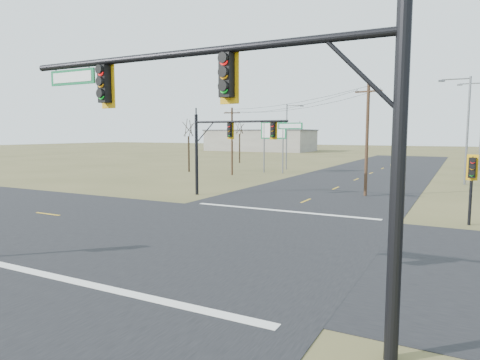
% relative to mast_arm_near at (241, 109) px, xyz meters
% --- Properties ---
extents(ground, '(320.00, 320.00, 0.00)m').
position_rel_mast_arm_near_xyz_m(ground, '(-5.08, 7.74, -5.41)').
color(ground, brown).
rests_on(ground, ground).
extents(road_ew, '(160.00, 14.00, 0.02)m').
position_rel_mast_arm_near_xyz_m(road_ew, '(-5.08, 7.74, -5.40)').
color(road_ew, black).
rests_on(road_ew, ground).
extents(road_ns, '(14.00, 160.00, 0.02)m').
position_rel_mast_arm_near_xyz_m(road_ns, '(-5.08, 7.74, -5.40)').
color(road_ns, black).
rests_on(road_ns, ground).
extents(stop_bar_near, '(12.00, 0.40, 0.01)m').
position_rel_mast_arm_near_xyz_m(stop_bar_near, '(-5.08, 0.24, -5.38)').
color(stop_bar_near, silver).
rests_on(stop_bar_near, road_ns).
extents(stop_bar_far, '(12.00, 0.40, 0.01)m').
position_rel_mast_arm_near_xyz_m(stop_bar_far, '(-5.08, 15.24, -5.38)').
color(stop_bar_far, silver).
rests_on(stop_bar_far, road_ns).
extents(mast_arm_near, '(10.79, 0.46, 7.45)m').
position_rel_mast_arm_near_xyz_m(mast_arm_near, '(0.00, 0.00, 0.00)').
color(mast_arm_near, black).
rests_on(mast_arm_near, ground).
extents(mast_arm_far, '(8.83, 0.42, 6.28)m').
position_rel_mast_arm_near_xyz_m(mast_arm_far, '(-10.61, 18.90, -0.85)').
color(mast_arm_far, black).
rests_on(mast_arm_far, ground).
extents(pedestal_signal_ne, '(0.63, 0.53, 3.76)m').
position_rel_mast_arm_near_xyz_m(pedestal_signal_ne, '(5.19, 15.95, -2.62)').
color(pedestal_signal_ne, black).
rests_on(pedestal_signal_ne, ground).
extents(utility_pole_near, '(2.08, 0.52, 8.57)m').
position_rel_mast_arm_near_xyz_m(utility_pole_near, '(-1.84, 24.27, -0.93)').
color(utility_pole_near, '#452D1D').
rests_on(utility_pole_near, ground).
extents(utility_pole_far, '(1.85, 0.64, 7.74)m').
position_rel_mast_arm_near_xyz_m(utility_pole_far, '(-19.00, 34.11, -1.32)').
color(utility_pole_far, '#452D1D').
rests_on(utility_pole_far, ground).
extents(highway_sign, '(3.31, 0.17, 6.21)m').
position_rel_mast_arm_near_xyz_m(highway_sign, '(-15.90, 38.98, -1.03)').
color(highway_sign, slate).
rests_on(highway_sign, ground).
extents(streetlight_a, '(2.82, 0.44, 10.07)m').
position_rel_mast_arm_near_xyz_m(streetlight_a, '(4.73, 36.28, 0.24)').
color(streetlight_a, slate).
rests_on(streetlight_a, ground).
extents(streetlight_b, '(3.15, 0.29, 11.37)m').
position_rel_mast_arm_near_xyz_m(streetlight_b, '(6.30, 53.93, 0.98)').
color(streetlight_b, slate).
rests_on(streetlight_b, ground).
extents(streetlight_c, '(2.42, 0.33, 8.65)m').
position_rel_mast_arm_near_xyz_m(streetlight_c, '(-16.13, 44.35, -0.55)').
color(streetlight_c, slate).
rests_on(streetlight_c, ground).
extents(bare_tree_a, '(3.77, 3.77, 6.99)m').
position_rel_mast_arm_near_xyz_m(bare_tree_a, '(-25.75, 35.16, 0.12)').
color(bare_tree_a, black).
rests_on(bare_tree_a, ground).
extents(bare_tree_b, '(3.10, 3.10, 7.28)m').
position_rel_mast_arm_near_xyz_m(bare_tree_b, '(-27.64, 52.39, 0.41)').
color(bare_tree_b, black).
rests_on(bare_tree_b, ground).
extents(warehouse_left, '(28.00, 14.00, 5.50)m').
position_rel_mast_arm_near_xyz_m(warehouse_left, '(-45.08, 97.74, -2.66)').
color(warehouse_left, '#9B978A').
rests_on(warehouse_left, ground).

